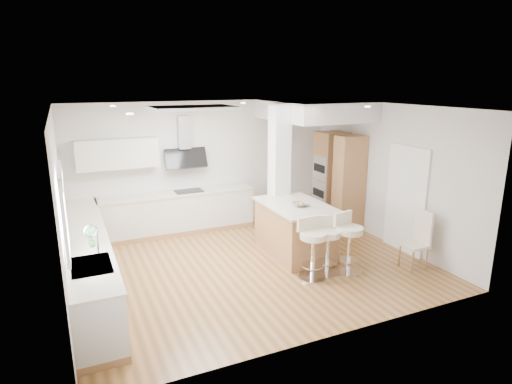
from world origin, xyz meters
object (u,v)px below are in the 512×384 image
bar_stool_a (312,245)px  dining_chair (419,237)px  bar_stool_b (327,243)px  peninsula (295,229)px  bar_stool_c (348,240)px

bar_stool_a → dining_chair: size_ratio=1.00×
bar_stool_b → dining_chair: dining_chair is taller
bar_stool_b → peninsula: bearing=117.7°
dining_chair → bar_stool_c: bearing=165.2°
peninsula → bar_stool_a: (-0.26, -1.04, 0.08)m
bar_stool_a → dining_chair: 1.99m
bar_stool_b → dining_chair: size_ratio=0.97×
bar_stool_b → bar_stool_a: bearing=-147.5°
bar_stool_c → bar_stool_a: bearing=164.3°
bar_stool_b → dining_chair: (1.62, -0.43, -0.01)m
bar_stool_c → dining_chair: (1.26, -0.34, -0.04)m
bar_stool_c → bar_stool_b: bearing=153.3°
peninsula → bar_stool_b: size_ratio=1.63×
peninsula → dining_chair: 2.21m
peninsula → bar_stool_b: bearing=-86.3°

